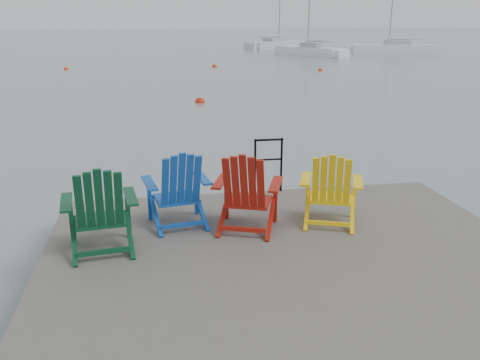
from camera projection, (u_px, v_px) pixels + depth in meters
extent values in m
plane|color=slate|center=(291.00, 294.00, 6.25)|extent=(400.00, 400.00, 0.00)
cube|color=#2E2C29|center=(292.00, 265.00, 6.13)|extent=(6.00, 5.00, 0.20)
cylinder|color=black|center=(87.00, 255.00, 7.97)|extent=(0.26, 0.26, 1.20)
cylinder|color=black|center=(256.00, 243.00, 8.41)|extent=(0.26, 0.26, 1.20)
cylinder|color=black|center=(407.00, 232.00, 8.85)|extent=(0.26, 0.26, 1.20)
cylinder|color=black|center=(255.00, 166.00, 8.27)|extent=(0.04, 0.04, 0.90)
cylinder|color=black|center=(281.00, 165.00, 8.34)|extent=(0.04, 0.04, 0.90)
cylinder|color=black|center=(269.00, 140.00, 8.18)|extent=(0.48, 0.04, 0.04)
cylinder|color=black|center=(268.00, 160.00, 8.28)|extent=(0.44, 0.03, 0.03)
cube|color=#0B3D23|center=(101.00, 220.00, 6.28)|extent=(0.65, 0.60, 0.04)
cube|color=#0B3D23|center=(72.00, 220.00, 6.39)|extent=(0.06, 0.06, 0.63)
cube|color=#0B3D23|center=(128.00, 214.00, 6.59)|extent=(0.06, 0.06, 0.63)
cube|color=#0B3D23|center=(66.00, 202.00, 6.07)|extent=(0.22, 0.69, 0.03)
cube|color=#0B3D23|center=(130.00, 196.00, 6.28)|extent=(0.22, 0.69, 0.03)
cube|color=#0B3D23|center=(99.00, 201.00, 5.83)|extent=(0.58, 0.35, 0.76)
cube|color=#1047A9|center=(176.00, 198.00, 7.06)|extent=(0.65, 0.60, 0.04)
cube|color=#1047A9|center=(150.00, 200.00, 7.16)|extent=(0.06, 0.06, 0.61)
cube|color=#1047A9|center=(196.00, 194.00, 7.38)|extent=(0.06, 0.06, 0.61)
cube|color=#1047A9|center=(149.00, 183.00, 6.85)|extent=(0.24, 0.67, 0.03)
cube|color=#1047A9|center=(202.00, 178.00, 7.08)|extent=(0.24, 0.67, 0.03)
cube|color=#1047A9|center=(181.00, 181.00, 6.64)|extent=(0.57, 0.36, 0.74)
cube|color=#9C150B|center=(248.00, 201.00, 6.93)|extent=(0.73, 0.69, 0.04)
cube|color=#9C150B|center=(227.00, 198.00, 7.20)|extent=(0.07, 0.07, 0.62)
cube|color=#9C150B|center=(275.00, 201.00, 7.09)|extent=(0.07, 0.07, 0.62)
cube|color=#9C150B|center=(221.00, 181.00, 6.89)|extent=(0.35, 0.68, 0.03)
cube|color=#9C150B|center=(276.00, 184.00, 6.76)|extent=(0.35, 0.68, 0.03)
cube|color=#9C150B|center=(244.00, 184.00, 6.48)|extent=(0.61, 0.45, 0.76)
cube|color=yellow|center=(330.00, 198.00, 7.12)|extent=(0.70, 0.66, 0.04)
cube|color=yellow|center=(308.00, 195.00, 7.39)|extent=(0.07, 0.07, 0.59)
cube|color=yellow|center=(354.00, 198.00, 7.27)|extent=(0.07, 0.07, 0.59)
cube|color=yellow|center=(306.00, 179.00, 7.09)|extent=(0.34, 0.64, 0.03)
cube|color=yellow|center=(358.00, 182.00, 6.96)|extent=(0.34, 0.64, 0.03)
cube|color=yellow|center=(331.00, 181.00, 6.70)|extent=(0.58, 0.43, 0.72)
cube|color=white|center=(310.00, 53.00, 48.03)|extent=(5.16, 7.85, 1.10)
cube|color=#9E9EA3|center=(313.00, 46.00, 47.52)|extent=(2.28, 2.70, 0.55)
cube|color=silver|center=(277.00, 46.00, 61.59)|extent=(8.47, 7.26, 1.10)
cube|color=#9E9EA3|center=(274.00, 40.00, 61.06)|extent=(3.11, 2.91, 0.55)
cube|color=white|center=(392.00, 50.00, 52.99)|extent=(8.54, 4.13, 1.10)
cube|color=#9E9EA3|center=(397.00, 43.00, 52.75)|extent=(2.77, 2.07, 0.55)
sphere|color=red|center=(200.00, 102.00, 20.81)|extent=(0.41, 0.41, 0.41)
sphere|color=red|center=(66.00, 69.00, 34.79)|extent=(0.32, 0.32, 0.32)
sphere|color=red|center=(320.00, 71.00, 33.92)|extent=(0.31, 0.31, 0.31)
sphere|color=red|center=(215.00, 67.00, 36.54)|extent=(0.39, 0.39, 0.39)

